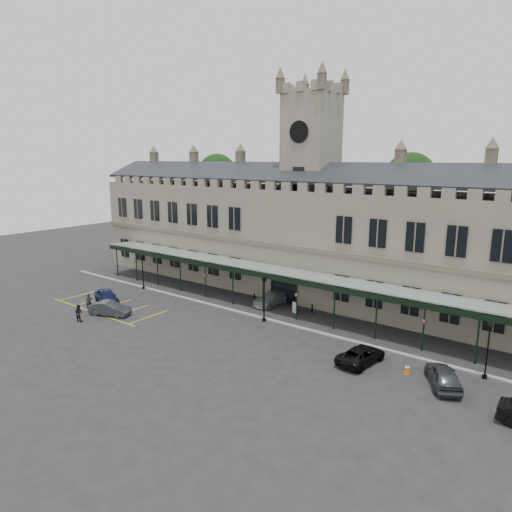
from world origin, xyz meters
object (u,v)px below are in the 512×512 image
Objects in this scene: clock_tower at (310,178)px; lamp_post_right at (488,345)px; sign_board at (295,308)px; person_a at (89,303)px; car_right_a at (443,376)px; person_b at (79,313)px; lamp_post_mid at (264,293)px; lamp_post_left at (143,268)px; car_taxi at (272,298)px; car_left_a at (107,297)px; car_left_b at (110,309)px; traffic_cone at (407,369)px; car_van at (361,355)px; station_building at (309,237)px.

clock_tower is 5.78× the size of lamp_post_right.
clock_tower is at bearing 128.76° from sign_board.
car_right_a is at bearing -37.97° from person_a.
lamp_post_mid is at bearing -153.62° from person_b.
lamp_post_left is 16.43m from car_taxi.
car_left_a is at bearing 58.84° from person_a.
car_left_b is 2.99m from person_b.
traffic_cone is at bearing -4.81° from lamp_post_left.
car_van is at bearing -64.51° from car_left_a.
car_taxi is at bearing -61.61° from car_left_b.
sign_board reaches higher than traffic_cone.
station_building is 25.55m from person_b.
clock_tower reaches higher than station_building.
car_van is at bearing -24.11° from car_taxi.
lamp_post_right is 0.87× the size of car_taxi.
car_left_a is (-16.76, -5.75, -2.03)m from lamp_post_mid.
clock_tower reaches higher than car_left_a.
sign_board is 0.25× the size of car_right_a.
lamp_post_left is 11.86m from person_b.
car_left_a is 28.15m from car_van.
car_taxi reaches higher than car_van.
sign_board is at bearing -71.46° from car_left_b.
car_van is (-3.42, -0.38, 0.26)m from traffic_cone.
traffic_cone is (-4.65, -2.59, -2.17)m from lamp_post_right.
traffic_cone is 15.04m from sign_board.
sign_board is 18.45m from car_left_b.
lamp_post_right is at bearing -27.21° from station_building.
car_left_a is at bearing -131.93° from station_building.
lamp_post_left is 9.04m from person_a.
lamp_post_right is (19.31, 0.11, -0.24)m from lamp_post_mid.
lamp_post_right reaches higher than car_van.
station_building is at bearing 140.74° from traffic_cone.
person_a is (-33.24, -5.54, 0.15)m from car_right_a.
car_right_a is at bearing -16.06° from car_taxi.
person_b reaches higher than car_taxi.
car_left_a is at bearing -77.42° from lamp_post_left.
clock_tower is 26.98m from person_a.
station_building is 35.31× the size of person_b.
car_right_a is at bearing -171.76° from car_van.
lamp_post_right is 0.96× the size of car_left_a.
car_taxi is (-17.06, 7.20, 0.34)m from traffic_cone.
sign_board is at bearing 168.48° from lamp_post_right.
station_building is 24.15m from car_right_a.
car_van is at bearing -28.52° from car_right_a.
car_left_b reaches higher than car_van.
lamp_post_mid is 5.69m from car_taxi.
car_van is (13.63, -7.58, -0.08)m from car_taxi.
lamp_post_right is 3.84× the size of sign_board.
car_left_a is at bearing -131.78° from clock_tower.
lamp_post_left is at bearing 1.82° from car_van.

